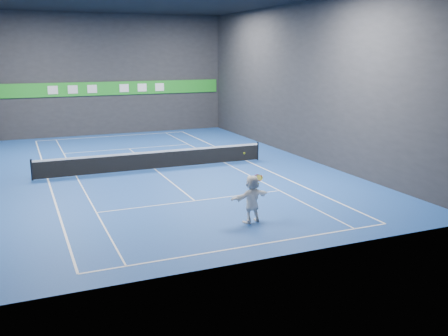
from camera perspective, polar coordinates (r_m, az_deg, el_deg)
name	(u,v)px	position (r m, az deg, el deg)	size (l,w,h in m)	color
ground	(155,169)	(27.18, -7.90, -0.14)	(26.00, 26.00, 0.00)	#1B4497
wall_back	(107,75)	(39.22, -13.19, 10.31)	(18.00, 0.10, 9.00)	#272729
wall_front	(270,112)	(14.40, 5.32, 6.43)	(18.00, 0.10, 9.00)	#272729
wall_right	(301,81)	(30.11, 8.82, 9.76)	(0.10, 26.00, 9.00)	#272729
baseline_near	(251,246)	(16.48, 3.15, -8.86)	(10.98, 0.08, 0.01)	white
baseline_far	(113,136)	(38.59, -12.55, 3.58)	(10.98, 0.08, 0.01)	white
sideline_doubles_left	(48,179)	(26.36, -19.49, -1.19)	(0.08, 23.78, 0.01)	white
sideline_doubles_right	(247,161)	(29.04, 2.60, 0.82)	(0.08, 23.78, 0.01)	white
sideline_singles_left	(76,176)	(26.46, -16.52, -0.92)	(0.06, 23.78, 0.01)	white
sideline_singles_right	(225,163)	(28.49, 0.09, 0.60)	(0.06, 23.78, 0.01)	white
service_line_near	(195,201)	(21.27, -3.36, -3.76)	(8.23, 0.06, 0.01)	white
service_line_far	(129,149)	(33.28, -10.80, 2.18)	(8.23, 0.06, 0.01)	white
center_service_line	(155,169)	(27.18, -7.90, -0.14)	(0.06, 12.80, 0.01)	white
player	(252,199)	(18.40, 3.21, -3.54)	(1.66, 0.53, 1.80)	white
tennis_ball	(244,153)	(17.86, 2.34, 1.70)	(0.07, 0.07, 0.07)	#C1D423
tennis_net	(155,159)	(27.07, -7.94, 0.97)	(12.50, 0.10, 1.07)	black
sponsor_banner	(108,88)	(39.22, -13.09, 8.85)	(17.64, 0.11, 1.00)	green
tennis_racket	(259,178)	(18.38, 3.98, -1.20)	(0.43, 0.33, 0.57)	#B71613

